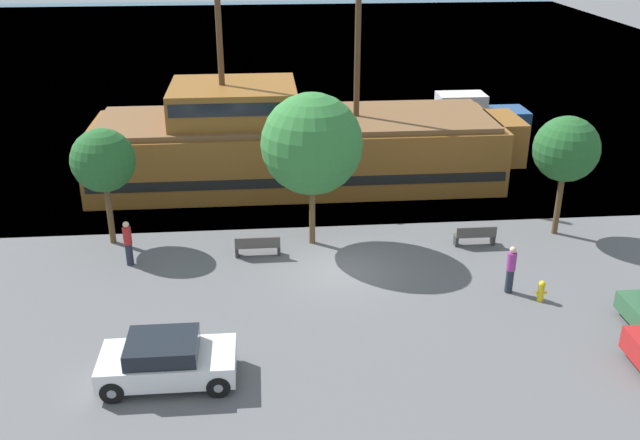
{
  "coord_description": "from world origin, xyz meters",
  "views": [
    {
      "loc": [
        -2.75,
        -23.64,
        12.54
      ],
      "look_at": [
        -0.52,
        2.0,
        1.2
      ],
      "focal_mm": 40.0,
      "sensor_mm": 36.0,
      "label": 1
    }
  ],
  "objects_px": {
    "moored_boat_dockside": "(466,112)",
    "pedestrian_walking_far": "(511,269)",
    "pirate_ship": "(293,145)",
    "bench_promenade_east": "(258,246)",
    "parked_car_curb_front": "(167,360)",
    "bench_promenade_west": "(475,235)",
    "pedestrian_walking_near": "(128,243)",
    "fire_hydrant": "(541,290)"
  },
  "relations": [
    {
      "from": "pedestrian_walking_far",
      "to": "bench_promenade_east",
      "type": "bearing_deg",
      "value": 157.81
    },
    {
      "from": "pedestrian_walking_near",
      "to": "pedestrian_walking_far",
      "type": "distance_m",
      "value": 14.1
    },
    {
      "from": "moored_boat_dockside",
      "to": "bench_promenade_east",
      "type": "bearing_deg",
      "value": -126.55
    },
    {
      "from": "moored_boat_dockside",
      "to": "pedestrian_walking_near",
      "type": "xyz_separation_m",
      "value": [
        -18.17,
        -18.24,
        0.26
      ]
    },
    {
      "from": "parked_car_curb_front",
      "to": "fire_hydrant",
      "type": "xyz_separation_m",
      "value": [
        12.37,
        3.51,
        -0.29
      ]
    },
    {
      "from": "pirate_ship",
      "to": "moored_boat_dockside",
      "type": "bearing_deg",
      "value": 40.38
    },
    {
      "from": "bench_promenade_west",
      "to": "pedestrian_walking_far",
      "type": "relative_size",
      "value": 0.92
    },
    {
      "from": "moored_boat_dockside",
      "to": "bench_promenade_east",
      "type": "xyz_separation_m",
      "value": [
        -13.3,
        -17.94,
        -0.22
      ]
    },
    {
      "from": "pedestrian_walking_near",
      "to": "pedestrian_walking_far",
      "type": "relative_size",
      "value": 1.01
    },
    {
      "from": "pirate_ship",
      "to": "fire_hydrant",
      "type": "bearing_deg",
      "value": -57.56
    },
    {
      "from": "moored_boat_dockside",
      "to": "parked_car_curb_front",
      "type": "height_order",
      "value": "moored_boat_dockside"
    },
    {
      "from": "fire_hydrant",
      "to": "bench_promenade_west",
      "type": "height_order",
      "value": "bench_promenade_west"
    },
    {
      "from": "pedestrian_walking_near",
      "to": "pedestrian_walking_far",
      "type": "bearing_deg",
      "value": -13.57
    },
    {
      "from": "fire_hydrant",
      "to": "bench_promenade_east",
      "type": "distance_m",
      "value": 10.65
    },
    {
      "from": "fire_hydrant",
      "to": "pedestrian_walking_far",
      "type": "relative_size",
      "value": 0.43
    },
    {
      "from": "pirate_ship",
      "to": "pedestrian_walking_far",
      "type": "height_order",
      "value": "pirate_ship"
    },
    {
      "from": "bench_promenade_west",
      "to": "pirate_ship",
      "type": "bearing_deg",
      "value": 130.98
    },
    {
      "from": "bench_promenade_west",
      "to": "pedestrian_walking_far",
      "type": "distance_m",
      "value": 3.85
    },
    {
      "from": "pirate_ship",
      "to": "fire_hydrant",
      "type": "relative_size",
      "value": 27.26
    },
    {
      "from": "moored_boat_dockside",
      "to": "parked_car_curb_front",
      "type": "relative_size",
      "value": 1.93
    },
    {
      "from": "parked_car_curb_front",
      "to": "pedestrian_walking_far",
      "type": "distance_m",
      "value": 12.21
    },
    {
      "from": "fire_hydrant",
      "to": "pedestrian_walking_near",
      "type": "relative_size",
      "value": 0.43
    },
    {
      "from": "parked_car_curb_front",
      "to": "bench_promenade_west",
      "type": "relative_size",
      "value": 2.36
    },
    {
      "from": "fire_hydrant",
      "to": "pedestrian_walking_near",
      "type": "distance_m",
      "value": 15.16
    },
    {
      "from": "pirate_ship",
      "to": "moored_boat_dockside",
      "type": "xyz_separation_m",
      "value": [
        11.49,
        9.77,
        -1.24
      ]
    },
    {
      "from": "pedestrian_walking_far",
      "to": "pedestrian_walking_near",
      "type": "bearing_deg",
      "value": 166.43
    },
    {
      "from": "parked_car_curb_front",
      "to": "pedestrian_walking_far",
      "type": "relative_size",
      "value": 2.17
    },
    {
      "from": "parked_car_curb_front",
      "to": "bench_promenade_east",
      "type": "bearing_deg",
      "value": 71.39
    },
    {
      "from": "bench_promenade_east",
      "to": "fire_hydrant",
      "type": "bearing_deg",
      "value": -23.79
    },
    {
      "from": "pirate_ship",
      "to": "bench_promenade_west",
      "type": "xyz_separation_m",
      "value": [
        6.91,
        -7.96,
        -1.46
      ]
    },
    {
      "from": "bench_promenade_east",
      "to": "pedestrian_walking_far",
      "type": "height_order",
      "value": "pedestrian_walking_far"
    },
    {
      "from": "fire_hydrant",
      "to": "pedestrian_walking_far",
      "type": "distance_m",
      "value": 1.24
    },
    {
      "from": "moored_boat_dockside",
      "to": "pedestrian_walking_far",
      "type": "height_order",
      "value": "moored_boat_dockside"
    },
    {
      "from": "pirate_ship",
      "to": "bench_promenade_east",
      "type": "xyz_separation_m",
      "value": [
        -1.82,
        -8.18,
        -1.46
      ]
    },
    {
      "from": "pirate_ship",
      "to": "bench_promenade_west",
      "type": "relative_size",
      "value": 12.78
    },
    {
      "from": "fire_hydrant",
      "to": "pedestrian_walking_far",
      "type": "xyz_separation_m",
      "value": [
        -0.9,
        0.69,
        0.5
      ]
    },
    {
      "from": "pirate_ship",
      "to": "pedestrian_walking_far",
      "type": "distance_m",
      "value": 13.75
    },
    {
      "from": "bench_promenade_east",
      "to": "bench_promenade_west",
      "type": "height_order",
      "value": "same"
    },
    {
      "from": "parked_car_curb_front",
      "to": "bench_promenade_west",
      "type": "xyz_separation_m",
      "value": [
        11.36,
        8.02,
        -0.27
      ]
    },
    {
      "from": "pedestrian_walking_near",
      "to": "bench_promenade_east",
      "type": "bearing_deg",
      "value": 3.48
    },
    {
      "from": "pirate_ship",
      "to": "parked_car_curb_front",
      "type": "bearing_deg",
      "value": -105.54
    },
    {
      "from": "bench_promenade_east",
      "to": "pedestrian_walking_far",
      "type": "distance_m",
      "value": 9.56
    }
  ]
}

